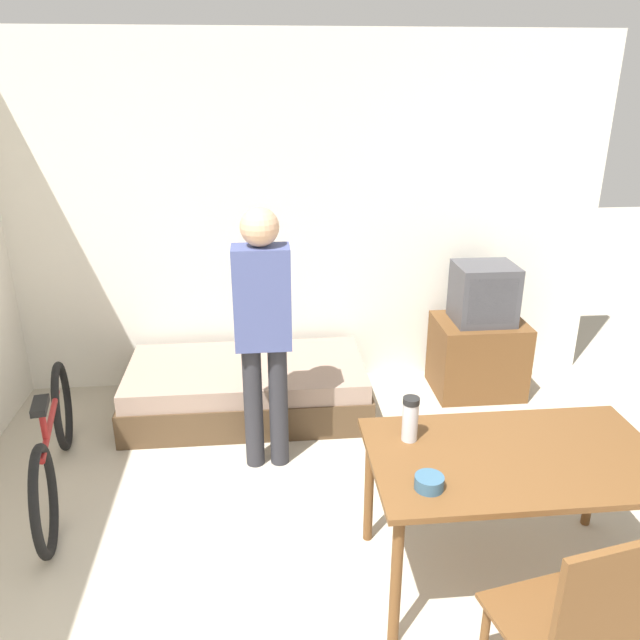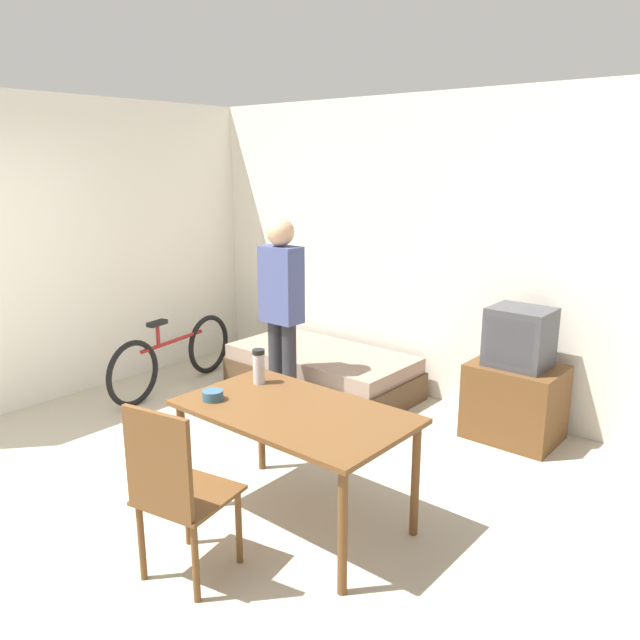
# 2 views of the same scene
# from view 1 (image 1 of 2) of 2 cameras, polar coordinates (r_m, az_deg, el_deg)

# --- Properties ---
(wall_back) EXTENTS (5.08, 0.06, 2.70)m
(wall_back) POSITION_cam_1_polar(r_m,az_deg,el_deg) (4.86, -3.67, 9.17)
(wall_back) COLOR silver
(wall_back) RESTS_ON ground_plane
(daybed) EXTENTS (1.78, 0.90, 0.40)m
(daybed) POSITION_cam_1_polar(r_m,az_deg,el_deg) (4.73, -6.66, -6.24)
(daybed) COLOR #4C3823
(daybed) RESTS_ON ground_plane
(tv) EXTENTS (0.68, 0.53, 1.06)m
(tv) POSITION_cam_1_polar(r_m,az_deg,el_deg) (5.06, 14.33, -1.75)
(tv) COLOR brown
(tv) RESTS_ON ground_plane
(dining_table) EXTENTS (1.38, 0.80, 0.73)m
(dining_table) POSITION_cam_1_polar(r_m,az_deg,el_deg) (3.17, 17.34, -12.84)
(dining_table) COLOR brown
(dining_table) RESTS_ON ground_plane
(wooden_chair) EXTENTS (0.51, 0.51, 0.99)m
(wooden_chair) POSITION_cam_1_polar(r_m,az_deg,el_deg) (2.65, 22.52, -24.51)
(wooden_chair) COLOR brown
(wooden_chair) RESTS_ON ground_plane
(bicycle) EXTENTS (0.35, 1.63, 0.71)m
(bicycle) POSITION_cam_1_polar(r_m,az_deg,el_deg) (4.13, -23.15, -10.54)
(bicycle) COLOR black
(bicycle) RESTS_ON ground_plane
(person_standing) EXTENTS (0.34, 0.23, 1.69)m
(person_standing) POSITION_cam_1_polar(r_m,az_deg,el_deg) (3.78, -5.24, -0.28)
(person_standing) COLOR #28282D
(person_standing) RESTS_ON ground_plane
(thermos_flask) EXTENTS (0.08, 0.08, 0.23)m
(thermos_flask) POSITION_cam_1_polar(r_m,az_deg,el_deg) (3.06, 8.26, -8.74)
(thermos_flask) COLOR #B7B7BC
(thermos_flask) RESTS_ON dining_table
(mate_bowl) EXTENTS (0.13, 0.13, 0.06)m
(mate_bowl) POSITION_cam_1_polar(r_m,az_deg,el_deg) (2.80, 9.95, -14.42)
(mate_bowl) COLOR #335670
(mate_bowl) RESTS_ON dining_table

